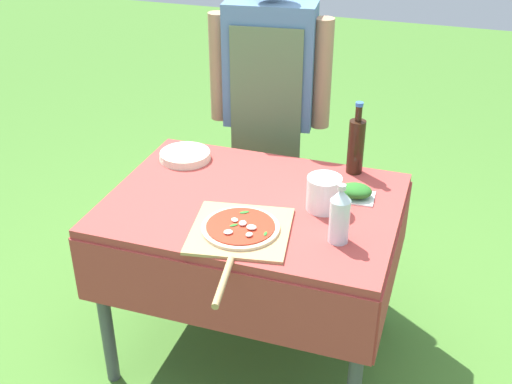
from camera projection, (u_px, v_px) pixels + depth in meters
name	position (u px, v px, depth m)	size (l,w,h in m)	color
ground_plane	(253.00, 347.00, 2.95)	(12.00, 12.00, 0.00)	#477A2D
prep_table	(253.00, 223.00, 2.62)	(1.17, 0.87, 0.78)	#A83D38
person_cook	(269.00, 96.00, 3.14)	(0.59, 0.24, 1.59)	#333D56
pizza_on_peel	(240.00, 231.00, 2.34)	(0.41, 0.64, 0.05)	tan
oil_bottle	(356.00, 145.00, 2.71)	(0.07, 0.07, 0.32)	black
water_bottle	(340.00, 215.00, 2.26)	(0.07, 0.07, 0.23)	silver
herb_container	(356.00, 192.00, 2.57)	(0.16, 0.13, 0.06)	silver
mixing_tub	(324.00, 193.00, 2.47)	(0.14, 0.14, 0.14)	silver
plate_stack	(185.00, 156.00, 2.87)	(0.23, 0.23, 0.03)	beige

